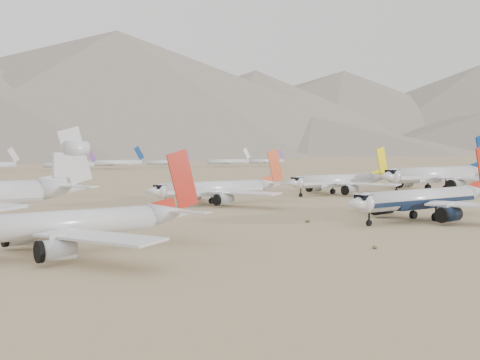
{
  "coord_description": "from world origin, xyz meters",
  "views": [
    {
      "loc": [
        -112.89,
        -74.0,
        14.86
      ],
      "look_at": [
        -23.54,
        46.4,
        7.0
      ],
      "focal_mm": 45.0,
      "sensor_mm": 36.0,
      "label": 1
    }
  ],
  "objects": [
    {
      "name": "foothills",
      "position": [
        526.68,
        1100.0,
        67.15
      ],
      "size": [
        4637.5,
        1395.0,
        155.0
      ],
      "color": "slate",
      "rests_on": "ground"
    },
    {
      "name": "main_airliner",
      "position": [
        -6.99,
        3.23,
        4.35
      ],
      "size": [
        44.83,
        43.78,
        15.82
      ],
      "color": "silver",
      "rests_on": "ground"
    },
    {
      "name": "second_airliner",
      "position": [
        -82.49,
        8.37,
        4.15
      ],
      "size": [
        41.78,
        40.84,
        14.81
      ],
      "color": "silver",
      "rests_on": "ground"
    },
    {
      "name": "ground",
      "position": [
        0.0,
        0.0,
        0.0
      ],
      "size": [
        7000.0,
        7000.0,
        0.0
      ],
      "primitive_type": "plane",
      "color": "#80664A",
      "rests_on": "ground"
    },
    {
      "name": "row2_gold_tail",
      "position": [
        29.01,
        62.68,
        4.35
      ],
      "size": [
        43.66,
        42.7,
        15.54
      ],
      "color": "silver",
      "rests_on": "ground"
    },
    {
      "name": "row2_navy_widebody",
      "position": [
        67.61,
        52.99,
        5.67
      ],
      "size": [
        57.1,
        55.84,
        20.32
      ],
      "color": "silver",
      "rests_on": "ground"
    },
    {
      "name": "row2_orange_tail",
      "position": [
        -22.24,
        57.53,
        4.16
      ],
      "size": [
        41.52,
        40.62,
        14.81
      ],
      "color": "silver",
      "rests_on": "ground"
    }
  ]
}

